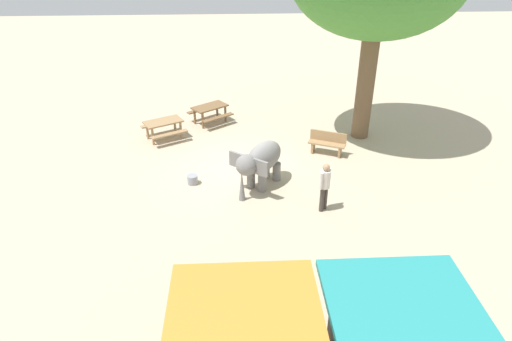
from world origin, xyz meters
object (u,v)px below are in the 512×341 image
Objects in this scene: elephant at (260,161)px; person_handler at (325,184)px; wooden_bench at (327,142)px; picnic_table_far at (210,110)px; feed_bucket at (193,180)px; picnic_table_near at (164,125)px.

person_handler reaches higher than elephant.
wooden_bench is 5.62m from picnic_table_far.
elephant is 5.84m from picnic_table_far.
wooden_bench is (-0.84, -3.79, -0.48)m from person_handler.
elephant is 2.41m from person_handler.
wooden_bench is 4.01× the size of feed_bucket.
person_handler is 0.80× the size of picnic_table_near.
picnic_table_near is at bearing -99.04° from elephant.
elephant is 1.03× the size of picnic_table_near.
picnic_table_near is at bearing 4.01° from picnic_table_far.
feed_bucket is at bearing 45.73° from wooden_bench.
picnic_table_far is (1.89, -5.52, -0.39)m from elephant.
picnic_table_near is at bearing -0.02° from person_handler.
wooden_bench is at bearing -43.18° from picnic_table_near.
person_handler reaches higher than wooden_bench.
wooden_bench is 0.71× the size of picnic_table_near.
picnic_table_near is 5.62× the size of feed_bucket.
wooden_bench is at bearing -158.21° from feed_bucket.
picnic_table_far is (3.76, -7.03, -0.36)m from person_handler.
elephant is 5.80× the size of feed_bucket.
elephant is 1.00× the size of picnic_table_far.
feed_bucket is (5.01, 2.00, -0.31)m from wooden_bench.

